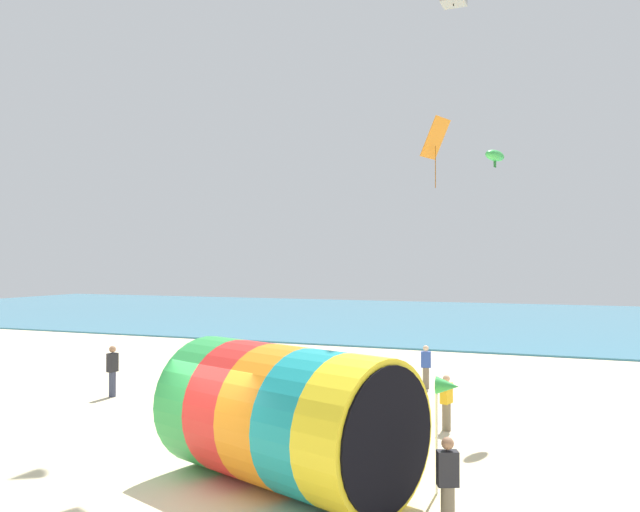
{
  "coord_description": "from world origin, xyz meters",
  "views": [
    {
      "loc": [
        6.85,
        -11.04,
        4.64
      ],
      "look_at": [
        1.49,
        2.76,
        4.81
      ],
      "focal_mm": 35.0,
      "sensor_mm": 36.0,
      "label": 1
    }
  ],
  "objects_px": {
    "bystander_mid_beach": "(112,371)",
    "beach_flag": "(447,390)",
    "kite_orange_diamond": "(435,139)",
    "bystander_near_water": "(426,367)",
    "giant_inflatable_tube": "(286,417)",
    "kite_handler": "(448,484)",
    "bystander_far_left": "(446,403)",
    "kite_green_parafoil": "(495,156)"
  },
  "relations": [
    {
      "from": "kite_handler",
      "to": "bystander_mid_beach",
      "type": "distance_m",
      "value": 14.38
    },
    {
      "from": "bystander_far_left",
      "to": "bystander_near_water",
      "type": "bearing_deg",
      "value": 107.15
    },
    {
      "from": "bystander_mid_beach",
      "to": "kite_handler",
      "type": "bearing_deg",
      "value": -27.93
    },
    {
      "from": "kite_orange_diamond",
      "to": "bystander_far_left",
      "type": "xyz_separation_m",
      "value": [
        1.26,
        -5.12,
        -8.37
      ]
    },
    {
      "from": "kite_orange_diamond",
      "to": "bystander_near_water",
      "type": "height_order",
      "value": "kite_orange_diamond"
    },
    {
      "from": "kite_handler",
      "to": "beach_flag",
      "type": "relative_size",
      "value": 0.7
    },
    {
      "from": "bystander_near_water",
      "to": "bystander_mid_beach",
      "type": "xyz_separation_m",
      "value": [
        -9.85,
        -5.33,
        0.1
      ]
    },
    {
      "from": "kite_green_parafoil",
      "to": "beach_flag",
      "type": "relative_size",
      "value": 0.48
    },
    {
      "from": "giant_inflatable_tube",
      "to": "kite_green_parafoil",
      "type": "height_order",
      "value": "kite_green_parafoil"
    },
    {
      "from": "kite_handler",
      "to": "bystander_near_water",
      "type": "xyz_separation_m",
      "value": [
        -2.85,
        12.07,
        -0.03
      ]
    },
    {
      "from": "giant_inflatable_tube",
      "to": "bystander_far_left",
      "type": "distance_m",
      "value": 6.1
    },
    {
      "from": "bystander_far_left",
      "to": "beach_flag",
      "type": "distance_m",
      "value": 5.06
    },
    {
      "from": "giant_inflatable_tube",
      "to": "kite_orange_diamond",
      "type": "relative_size",
      "value": 2.36
    },
    {
      "from": "kite_handler",
      "to": "beach_flag",
      "type": "height_order",
      "value": "beach_flag"
    },
    {
      "from": "kite_orange_diamond",
      "to": "bystander_mid_beach",
      "type": "relative_size",
      "value": 1.42
    },
    {
      "from": "beach_flag",
      "to": "giant_inflatable_tube",
      "type": "bearing_deg",
      "value": -166.26
    },
    {
      "from": "giant_inflatable_tube",
      "to": "bystander_mid_beach",
      "type": "relative_size",
      "value": 3.36
    },
    {
      "from": "kite_orange_diamond",
      "to": "bystander_near_water",
      "type": "bearing_deg",
      "value": 138.58
    },
    {
      "from": "giant_inflatable_tube",
      "to": "bystander_far_left",
      "type": "relative_size",
      "value": 3.86
    },
    {
      "from": "kite_green_parafoil",
      "to": "bystander_near_water",
      "type": "xyz_separation_m",
      "value": [
        -2.79,
        3.08,
        -7.14
      ]
    },
    {
      "from": "kite_handler",
      "to": "beach_flag",
      "type": "bearing_deg",
      "value": 100.25
    },
    {
      "from": "bystander_mid_beach",
      "to": "bystander_far_left",
      "type": "bearing_deg",
      "value": -0.86
    },
    {
      "from": "giant_inflatable_tube",
      "to": "kite_green_parafoil",
      "type": "relative_size",
      "value": 5.25
    },
    {
      "from": "giant_inflatable_tube",
      "to": "bystander_mid_beach",
      "type": "xyz_separation_m",
      "value": [
        -9.21,
        5.77,
        -0.55
      ]
    },
    {
      "from": "kite_orange_diamond",
      "to": "bystander_mid_beach",
      "type": "distance_m",
      "value": 14.08
    },
    {
      "from": "giant_inflatable_tube",
      "to": "kite_handler",
      "type": "height_order",
      "value": "giant_inflatable_tube"
    },
    {
      "from": "bystander_near_water",
      "to": "beach_flag",
      "type": "distance_m",
      "value": 10.7
    },
    {
      "from": "kite_handler",
      "to": "kite_green_parafoil",
      "type": "bearing_deg",
      "value": 90.39
    },
    {
      "from": "bystander_near_water",
      "to": "beach_flag",
      "type": "bearing_deg",
      "value": -76.22
    },
    {
      "from": "giant_inflatable_tube",
      "to": "kite_handler",
      "type": "relative_size",
      "value": 3.61
    },
    {
      "from": "bystander_mid_beach",
      "to": "beach_flag",
      "type": "xyz_separation_m",
      "value": [
        12.38,
        -4.99,
        1.18
      ]
    },
    {
      "from": "kite_green_parafoil",
      "to": "beach_flag",
      "type": "bearing_deg",
      "value": -92.01
    },
    {
      "from": "beach_flag",
      "to": "bystander_mid_beach",
      "type": "bearing_deg",
      "value": 158.06
    },
    {
      "from": "bystander_far_left",
      "to": "beach_flag",
      "type": "bearing_deg",
      "value": -80.19
    },
    {
      "from": "kite_orange_diamond",
      "to": "bystander_far_left",
      "type": "bearing_deg",
      "value": -76.2
    },
    {
      "from": "giant_inflatable_tube",
      "to": "bystander_near_water",
      "type": "distance_m",
      "value": 11.13
    },
    {
      "from": "bystander_mid_beach",
      "to": "kite_green_parafoil",
      "type": "bearing_deg",
      "value": 10.1
    },
    {
      "from": "kite_orange_diamond",
      "to": "bystander_near_water",
      "type": "relative_size",
      "value": 1.57
    },
    {
      "from": "giant_inflatable_tube",
      "to": "kite_orange_diamond",
      "type": "distance_m",
      "value": 13.22
    },
    {
      "from": "bystander_near_water",
      "to": "kite_handler",
      "type": "bearing_deg",
      "value": -76.73
    },
    {
      "from": "giant_inflatable_tube",
      "to": "bystander_far_left",
      "type": "height_order",
      "value": "giant_inflatable_tube"
    },
    {
      "from": "kite_handler",
      "to": "kite_green_parafoil",
      "type": "height_order",
      "value": "kite_green_parafoil"
    }
  ]
}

